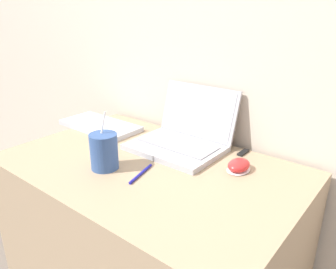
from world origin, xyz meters
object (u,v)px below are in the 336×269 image
Objects in this scene: drink_cup at (104,151)px; computer_mouse at (239,166)px; laptop at (184,135)px; external_keyboard at (100,125)px; usb_stick at (243,153)px; pen at (141,174)px.

drink_cup is 0.44m from computer_mouse.
external_keyboard is (-0.41, -0.06, -0.04)m from laptop.
laptop is at bearing -157.86° from usb_stick.
external_keyboard is 6.05× the size of usb_stick.
computer_mouse reaches higher than pen.
external_keyboard is (-0.32, 0.25, -0.05)m from drink_cup.
computer_mouse is at bearing -10.24° from laptop.
pen is at bearing -135.43° from computer_mouse.
usb_stick is at bearing 22.14° from laptop.
laptop is at bearing 169.76° from computer_mouse.
drink_cup is at bearing -127.82° from usb_stick.
pen is (0.03, -0.27, -0.04)m from laptop.
computer_mouse is 0.67m from external_keyboard.
drink_cup is 0.50m from usb_stick.
usb_stick is (0.30, 0.39, -0.06)m from drink_cup.
laptop is 3.50× the size of computer_mouse.
pen is (0.13, 0.04, -0.06)m from drink_cup.
drink_cup is at bearing -107.57° from laptop.
laptop is 1.75× the size of drink_cup.
computer_mouse is 1.57× the size of usb_stick.
laptop is 0.42m from external_keyboard.
drink_cup is at bearing -143.44° from computer_mouse.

